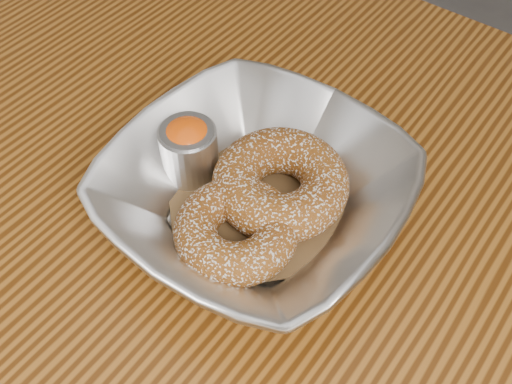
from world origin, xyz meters
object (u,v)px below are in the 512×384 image
Objects in this scene: donut_front at (236,230)px; ramekin at (189,148)px; table at (275,312)px; serving_bowl at (256,192)px; donut_back at (280,183)px.

ramekin is (-0.08, 0.04, 0.01)m from donut_front.
ramekin is (-0.11, 0.02, 0.14)m from table.
serving_bowl is 2.10× the size of donut_back.
donut_back is at bearing 124.32° from table.
donut_front is at bearing -153.50° from table.
serving_bowl is 0.02m from donut_back.
table is at bearing -55.68° from donut_back.
ramekin is at bearing -165.69° from donut_back.
donut_back is 1.15× the size of donut_front.
donut_front is 1.74× the size of ramekin.
ramekin is at bearing 155.13° from donut_front.
donut_front is (-0.03, -0.02, 0.13)m from table.
serving_bowl is 0.04m from donut_front.
table is 0.14m from donut_back.
serving_bowl is at bearing 0.90° from ramekin.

